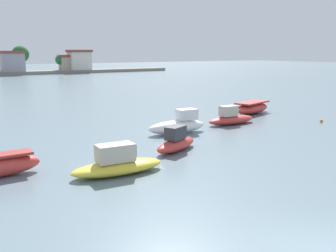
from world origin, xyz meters
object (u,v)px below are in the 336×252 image
Objects in this scene: moored_boat_5 at (231,118)px; mooring_buoy_0 at (321,121)px; moored_boat_4 at (178,125)px; moored_boat_3 at (176,142)px; moored_boat_2 at (117,164)px; moored_boat_6 at (252,108)px.

moored_boat_5 is 16.43× the size of mooring_buoy_0.
moored_boat_5 reaches higher than mooring_buoy_0.
moored_boat_4 is 16.79× the size of mooring_buoy_0.
mooring_buoy_0 is (16.85, 1.24, -0.42)m from moored_boat_3.
moored_boat_4 is at bearing 42.25° from moored_boat_2.
moored_boat_2 is 0.90× the size of moored_boat_6.
moored_boat_2 is 16.99× the size of mooring_buoy_0.
mooring_buoy_0 is at bearing -93.93° from moored_boat_6.
moored_boat_4 is (8.54, 6.82, 0.11)m from moored_boat_2.
moored_boat_4 is at bearing 29.84° from moored_boat_3.
moored_boat_2 is at bearing -152.51° from moored_boat_5.
moored_boat_4 is 0.89× the size of moored_boat_6.
moored_boat_2 is 23.30m from moored_boat_6.
moored_boat_5 is 8.48m from mooring_buoy_0.
moored_boat_2 is at bearing -137.54° from moored_boat_4.
moored_boat_3 is 5.50m from moored_boat_4.
moored_boat_5 is 0.87× the size of moored_boat_6.
moored_boat_3 is at bearing -167.09° from moored_boat_6.
moored_boat_6 is at bearing 4.70° from moored_boat_3.
moored_boat_6 is (15.29, 8.49, 0.03)m from moored_boat_3.
moored_boat_4 reaches higher than moored_boat_5.
moored_boat_4 reaches higher than mooring_buoy_0.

